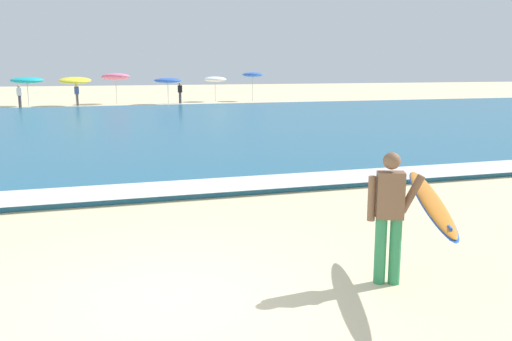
{
  "coord_description": "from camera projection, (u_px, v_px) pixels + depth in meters",
  "views": [
    {
      "loc": [
        -0.84,
        -6.22,
        2.77
      ],
      "look_at": [
        1.79,
        2.18,
        1.1
      ],
      "focal_mm": 38.27,
      "sensor_mm": 36.0,
      "label": 1
    }
  ],
  "objects": [
    {
      "name": "beach_umbrella_6",
      "position": [
        253.0,
        75.0,
        44.92
      ],
      "size": [
        1.71,
        1.72,
        2.36
      ],
      "color": "beige",
      "rests_on": "ground"
    },
    {
      "name": "beach_umbrella_4",
      "position": [
        168.0,
        81.0,
        40.92
      ],
      "size": [
        2.04,
        2.04,
        1.97
      ],
      "color": "beige",
      "rests_on": "ground"
    },
    {
      "name": "beach_umbrella_3",
      "position": [
        116.0,
        77.0,
        41.38
      ],
      "size": [
        2.09,
        2.13,
        2.39
      ],
      "color": "beige",
      "rests_on": "ground"
    },
    {
      "name": "beach_umbrella_1",
      "position": [
        27.0,
        80.0,
        38.8
      ],
      "size": [
        2.25,
        2.26,
        2.1
      ],
      "color": "beige",
      "rests_on": "ground"
    },
    {
      "name": "beachgoer_near_row_left",
      "position": [
        77.0,
        94.0,
        39.49
      ],
      "size": [
        0.32,
        0.2,
        1.58
      ],
      "color": "#383842",
      "rests_on": "ground"
    },
    {
      "name": "beach_umbrella_5",
      "position": [
        215.0,
        79.0,
        44.25
      ],
      "size": [
        1.84,
        1.84,
        2.02
      ],
      "color": "beige",
      "rests_on": "ground"
    },
    {
      "name": "ground_plane",
      "position": [
        169.0,
        300.0,
        6.59
      ],
      "size": [
        160.0,
        160.0,
        0.0
      ],
      "primitive_type": "plane",
      "color": "beige"
    },
    {
      "name": "beach_umbrella_2",
      "position": [
        75.0,
        80.0,
        39.23
      ],
      "size": [
        2.26,
        2.29,
        2.15
      ],
      "color": "beige",
      "rests_on": "ground"
    },
    {
      "name": "surf_foam",
      "position": [
        131.0,
        191.0,
        11.79
      ],
      "size": [
        120.0,
        1.49,
        0.01
      ],
      "primitive_type": "cube",
      "color": "white",
      "rests_on": "sea"
    },
    {
      "name": "beachgoer_near_row_right",
      "position": [
        180.0,
        92.0,
        42.07
      ],
      "size": [
        0.32,
        0.2,
        1.58
      ],
      "color": "#383842",
      "rests_on": "ground"
    },
    {
      "name": "surfer_with_board",
      "position": [
        408.0,
        207.0,
        6.9
      ],
      "size": [
        1.37,
        2.54,
        1.73
      ],
      "color": "#338E56",
      "rests_on": "ground"
    },
    {
      "name": "sea",
      "position": [
        106.0,
        128.0,
        24.36
      ],
      "size": [
        120.0,
        28.0,
        0.14
      ],
      "primitive_type": "cube",
      "color": "#1E6084",
      "rests_on": "ground"
    },
    {
      "name": "beachgoer_near_row_mid",
      "position": [
        19.0,
        96.0,
        37.39
      ],
      "size": [
        0.32,
        0.2,
        1.58
      ],
      "color": "#383842",
      "rests_on": "ground"
    }
  ]
}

